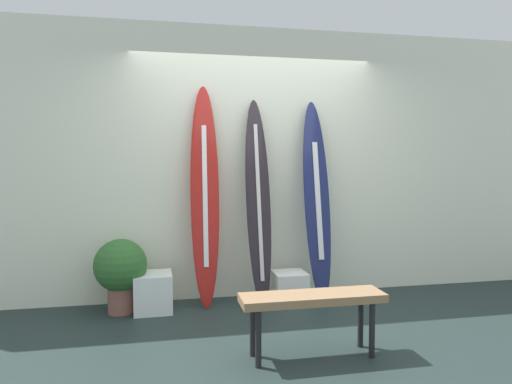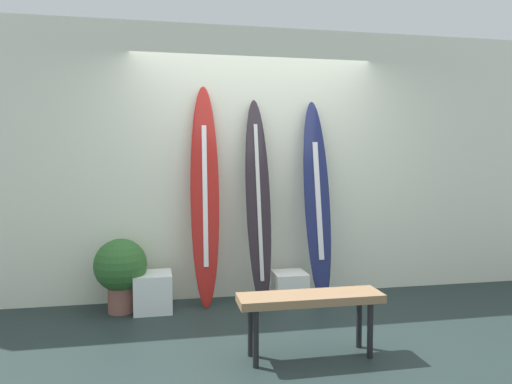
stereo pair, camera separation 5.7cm
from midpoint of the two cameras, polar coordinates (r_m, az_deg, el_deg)
name	(u,v)px [view 2 (the right image)]	position (r m, az deg, el deg)	size (l,w,h in m)	color
ground	(282,339)	(4.04, 3.59, -17.30)	(8.00, 8.00, 0.04)	#212F2D
wall_back	(253,163)	(5.03, -0.07, 3.48)	(7.20, 0.20, 2.80)	silver
surfboard_crimson	(205,196)	(4.67, -5.84, -0.43)	(0.29, 0.36, 2.17)	#AE1E18
surfboard_charcoal	(258,203)	(4.69, 0.62, -1.32)	(0.26, 0.48, 2.05)	black
surfboard_navy	(317,202)	(4.85, 7.73, -1.16)	(0.29, 0.46, 2.05)	navy
display_block_left	(290,288)	(4.84, 4.43, -11.45)	(0.32, 0.32, 0.32)	white
display_block_center	(153,292)	(4.69, -11.98, -11.72)	(0.36, 0.36, 0.37)	white
potted_plant	(121,269)	(4.67, -15.68, -8.89)	(0.49, 0.49, 0.70)	#8A5549
bench	(310,303)	(3.56, 7.03, -13.10)	(1.06, 0.28, 0.47)	#8E6C4B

